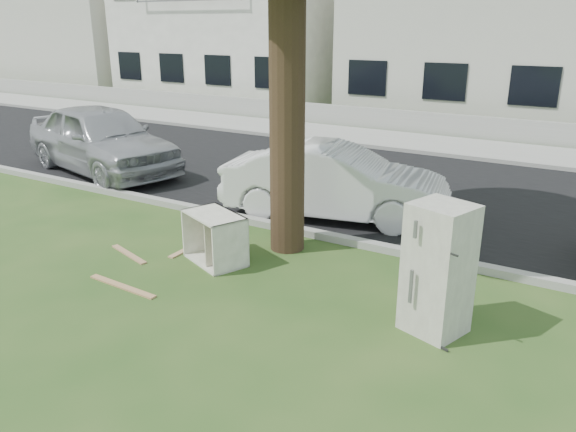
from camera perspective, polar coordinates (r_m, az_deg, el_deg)
The scene contains 16 objects.
ground at distance 7.44m, azimuth -4.64°, elevation -8.33°, with size 120.00×120.00×0.00m, color #27491A.
road at distance 12.47m, azimuth 11.52°, elevation 2.74°, with size 120.00×7.00×0.01m, color black.
kerb_near at distance 9.36m, azimuth 4.07°, elevation -2.43°, with size 120.00×0.18×0.12m, color gray.
kerb_far at distance 15.77m, azimuth 15.95°, elevation 5.75°, with size 120.00×0.18×0.12m, color gray.
sidewalk at distance 17.15m, azimuth 17.28°, elevation 6.66°, with size 120.00×2.80×0.01m, color gray.
low_wall at distance 18.62m, azimuth 18.62°, elevation 8.53°, with size 120.00×0.15×0.70m, color gray.
townhouse_left at distance 27.83m, azimuth -4.14°, elevation 19.15°, with size 10.20×8.16×7.04m.
townhouse_center at distance 23.18m, azimuth 22.44°, elevation 18.40°, with size 11.22×8.16×7.44m.
filler_left at distance 37.93m, azimuth -22.15°, elevation 17.33°, with size 16.00×9.00×6.40m, color #B8B8A8.
fridge at distance 6.60m, azimuth 15.01°, elevation -5.25°, with size 0.64×0.59×1.54m, color beige.
cabinet at distance 8.44m, azimuth -7.44°, elevation -2.22°, with size 0.97×0.60×0.75m, color white.
plank_a at distance 8.03m, azimuth -16.49°, elevation -6.86°, with size 1.22×0.10×0.02m, color #AE8054.
plank_b at distance 9.07m, azimuth -15.87°, elevation -3.76°, with size 0.97×0.10×0.02m, color #A97E58.
plank_c at distance 9.10m, azimuth -10.04°, elevation -3.25°, with size 0.88×0.10×0.02m, color tan.
car_center at distance 10.29m, azimuth 4.79°, elevation 3.49°, with size 1.42×4.08×1.34m, color silver.
car_left at distance 14.20m, azimuth -18.42°, elevation 7.46°, with size 1.91×4.75×1.62m, color #989A9F.
Camera 1 is at (3.90, -5.35, 3.40)m, focal length 35.00 mm.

